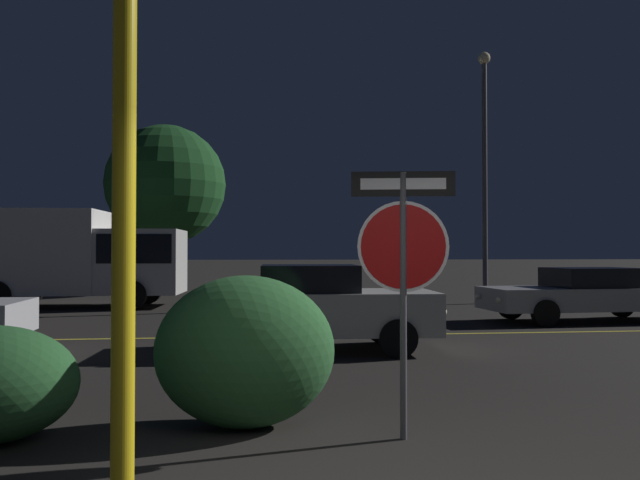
{
  "coord_description": "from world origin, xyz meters",
  "views": [
    {
      "loc": [
        -0.95,
        -3.61,
        1.64
      ],
      "look_at": [
        0.14,
        6.29,
        1.83
      ],
      "focal_mm": 35.0,
      "sensor_mm": 36.0,
      "label": 1
    }
  ],
  "objects_px": {
    "stop_sign": "(403,248)",
    "passing_car_2": "(315,307)",
    "passing_car_3": "(587,294)",
    "street_lamp": "(485,154)",
    "hedge_bush_2": "(245,351)",
    "delivery_truck": "(78,255)",
    "yellow_pole_left": "(124,228)",
    "tree_0": "(166,185)"
  },
  "relations": [
    {
      "from": "stop_sign",
      "to": "passing_car_2",
      "type": "relative_size",
      "value": 0.57
    },
    {
      "from": "passing_car_3",
      "to": "street_lamp",
      "type": "bearing_deg",
      "value": 2.26
    },
    {
      "from": "hedge_bush_2",
      "to": "passing_car_2",
      "type": "height_order",
      "value": "passing_car_2"
    },
    {
      "from": "delivery_truck",
      "to": "yellow_pole_left",
      "type": "bearing_deg",
      "value": 18.5
    },
    {
      "from": "street_lamp",
      "to": "yellow_pole_left",
      "type": "bearing_deg",
      "value": -118.03
    },
    {
      "from": "delivery_truck",
      "to": "tree_0",
      "type": "height_order",
      "value": "tree_0"
    },
    {
      "from": "tree_0",
      "to": "delivery_truck",
      "type": "bearing_deg",
      "value": -106.65
    },
    {
      "from": "passing_car_3",
      "to": "hedge_bush_2",
      "type": "bearing_deg",
      "value": 132.42
    },
    {
      "from": "street_lamp",
      "to": "delivery_truck",
      "type": "bearing_deg",
      "value": 179.25
    },
    {
      "from": "stop_sign",
      "to": "yellow_pole_left",
      "type": "relative_size",
      "value": 0.66
    },
    {
      "from": "passing_car_3",
      "to": "street_lamp",
      "type": "distance_m",
      "value": 6.66
    },
    {
      "from": "yellow_pole_left",
      "to": "passing_car_2",
      "type": "xyz_separation_m",
      "value": [
        1.81,
        6.52,
        -1.06
      ]
    },
    {
      "from": "passing_car_2",
      "to": "street_lamp",
      "type": "bearing_deg",
      "value": 146.74
    },
    {
      "from": "stop_sign",
      "to": "hedge_bush_2",
      "type": "bearing_deg",
      "value": 169.35
    },
    {
      "from": "stop_sign",
      "to": "delivery_truck",
      "type": "distance_m",
      "value": 15.35
    },
    {
      "from": "passing_car_2",
      "to": "yellow_pole_left",
      "type": "bearing_deg",
      "value": -13.01
    },
    {
      "from": "passing_car_3",
      "to": "delivery_truck",
      "type": "distance_m",
      "value": 14.11
    },
    {
      "from": "stop_sign",
      "to": "passing_car_3",
      "type": "bearing_deg",
      "value": 62.15
    },
    {
      "from": "delivery_truck",
      "to": "hedge_bush_2",
      "type": "bearing_deg",
      "value": 23.45
    },
    {
      "from": "hedge_bush_2",
      "to": "tree_0",
      "type": "bearing_deg",
      "value": 99.81
    },
    {
      "from": "hedge_bush_2",
      "to": "delivery_truck",
      "type": "distance_m",
      "value": 14.37
    },
    {
      "from": "passing_car_3",
      "to": "stop_sign",
      "type": "bearing_deg",
      "value": 139.59
    },
    {
      "from": "hedge_bush_2",
      "to": "delivery_truck",
      "type": "relative_size",
      "value": 0.27
    },
    {
      "from": "passing_car_3",
      "to": "delivery_truck",
      "type": "xyz_separation_m",
      "value": [
        -13.02,
        5.38,
        0.89
      ]
    },
    {
      "from": "stop_sign",
      "to": "yellow_pole_left",
      "type": "bearing_deg",
      "value": -133.74
    },
    {
      "from": "yellow_pole_left",
      "to": "street_lamp",
      "type": "height_order",
      "value": "street_lamp"
    },
    {
      "from": "passing_car_2",
      "to": "delivery_truck",
      "type": "relative_size",
      "value": 0.66
    },
    {
      "from": "passing_car_2",
      "to": "hedge_bush_2",
      "type": "bearing_deg",
      "value": -11.47
    },
    {
      "from": "hedge_bush_2",
      "to": "tree_0",
      "type": "relative_size",
      "value": 0.25
    },
    {
      "from": "passing_car_2",
      "to": "street_lamp",
      "type": "xyz_separation_m",
      "value": [
        6.33,
        8.78,
        4.04
      ]
    },
    {
      "from": "yellow_pole_left",
      "to": "passing_car_3",
      "type": "height_order",
      "value": "yellow_pole_left"
    },
    {
      "from": "passing_car_3",
      "to": "tree_0",
      "type": "xyz_separation_m",
      "value": [
        -11.26,
        11.26,
        3.66
      ]
    },
    {
      "from": "delivery_truck",
      "to": "street_lamp",
      "type": "relative_size",
      "value": 0.78
    },
    {
      "from": "yellow_pole_left",
      "to": "delivery_truck",
      "type": "height_order",
      "value": "yellow_pole_left"
    },
    {
      "from": "hedge_bush_2",
      "to": "street_lamp",
      "type": "distance_m",
      "value": 15.73
    },
    {
      "from": "stop_sign",
      "to": "tree_0",
      "type": "xyz_separation_m",
      "value": [
        -4.72,
        19.8,
        2.63
      ]
    },
    {
      "from": "stop_sign",
      "to": "hedge_bush_2",
      "type": "xyz_separation_m",
      "value": [
        -1.38,
        0.51,
        -0.96
      ]
    },
    {
      "from": "stop_sign",
      "to": "street_lamp",
      "type": "relative_size",
      "value": 0.29
    },
    {
      "from": "stop_sign",
      "to": "delivery_truck",
      "type": "xyz_separation_m",
      "value": [
        -6.48,
        13.92,
        -0.13
      ]
    },
    {
      "from": "yellow_pole_left",
      "to": "passing_car_3",
      "type": "distance_m",
      "value": 13.32
    },
    {
      "from": "hedge_bush_2",
      "to": "passing_car_3",
      "type": "height_order",
      "value": "hedge_bush_2"
    },
    {
      "from": "stop_sign",
      "to": "street_lamp",
      "type": "xyz_separation_m",
      "value": [
        6.06,
        13.75,
        3.09
      ]
    }
  ]
}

